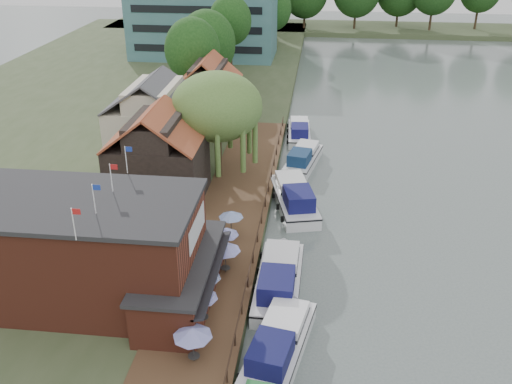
{
  "coord_description": "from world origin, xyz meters",
  "views": [
    {
      "loc": [
        -0.98,
        -31.25,
        24.6
      ],
      "look_at": [
        -6.0,
        12.0,
        3.0
      ],
      "focal_mm": 40.0,
      "sensor_mm": 36.0,
      "label": 1
    }
  ],
  "objects_px": {
    "umbrella_5": "(231,224)",
    "pub": "(111,251)",
    "willow": "(217,127)",
    "umbrella_2": "(206,286)",
    "cottage_a": "(158,154)",
    "umbrella_1": "(202,306)",
    "umbrella_3": "(225,258)",
    "cottage_b": "(155,116)",
    "umbrella_0": "(193,345)",
    "cruiser_4": "(299,129)",
    "cruiser_0": "(279,340)",
    "hotel_block": "(204,21)",
    "cruiser_1": "(279,275)",
    "cruiser_2": "(294,194)",
    "cruiser_3": "(303,156)",
    "umbrella_4": "(225,242)",
    "cottage_c": "(209,93)"
  },
  "relations": [
    {
      "from": "willow",
      "to": "cruiser_1",
      "type": "distance_m",
      "value": 18.8
    },
    {
      "from": "umbrella_0",
      "to": "umbrella_1",
      "type": "height_order",
      "value": "same"
    },
    {
      "from": "hotel_block",
      "to": "umbrella_5",
      "type": "xyz_separation_m",
      "value": [
        14.54,
        -62.5,
        -4.86
      ]
    },
    {
      "from": "umbrella_1",
      "to": "umbrella_2",
      "type": "bearing_deg",
      "value": 95.68
    },
    {
      "from": "cruiser_0",
      "to": "cruiser_1",
      "type": "distance_m",
      "value": 6.71
    },
    {
      "from": "umbrella_3",
      "to": "cruiser_1",
      "type": "bearing_deg",
      "value": -3.36
    },
    {
      "from": "cruiser_0",
      "to": "umbrella_1",
      "type": "bearing_deg",
      "value": 175.88
    },
    {
      "from": "umbrella_2",
      "to": "cruiser_0",
      "type": "distance_m",
      "value": 6.29
    },
    {
      "from": "umbrella_2",
      "to": "cruiser_2",
      "type": "height_order",
      "value": "umbrella_2"
    },
    {
      "from": "cottage_b",
      "to": "cottage_c",
      "type": "relative_size",
      "value": 1.13
    },
    {
      "from": "cottage_a",
      "to": "cruiser_2",
      "type": "bearing_deg",
      "value": 6.39
    },
    {
      "from": "willow",
      "to": "umbrella_5",
      "type": "bearing_deg",
      "value": -75.18
    },
    {
      "from": "umbrella_1",
      "to": "umbrella_4",
      "type": "distance_m",
      "value": 7.79
    },
    {
      "from": "umbrella_1",
      "to": "cruiser_2",
      "type": "distance_m",
      "value": 19.0
    },
    {
      "from": "cottage_b",
      "to": "cruiser_1",
      "type": "bearing_deg",
      "value": -55.68
    },
    {
      "from": "umbrella_2",
      "to": "cruiser_1",
      "type": "relative_size",
      "value": 0.22
    },
    {
      "from": "umbrella_4",
      "to": "cruiser_1",
      "type": "distance_m",
      "value": 4.99
    },
    {
      "from": "umbrella_2",
      "to": "cruiser_4",
      "type": "relative_size",
      "value": 0.26
    },
    {
      "from": "umbrella_3",
      "to": "cruiser_4",
      "type": "xyz_separation_m",
      "value": [
        3.89,
        30.52,
        -1.2
      ]
    },
    {
      "from": "umbrella_1",
      "to": "umbrella_3",
      "type": "xyz_separation_m",
      "value": [
        0.52,
        5.61,
        0.0
      ]
    },
    {
      "from": "umbrella_1",
      "to": "hotel_block",
      "type": "bearing_deg",
      "value": 101.13
    },
    {
      "from": "umbrella_4",
      "to": "umbrella_5",
      "type": "bearing_deg",
      "value": 89.16
    },
    {
      "from": "hotel_block",
      "to": "umbrella_0",
      "type": "distance_m",
      "value": 78.06
    },
    {
      "from": "willow",
      "to": "cruiser_4",
      "type": "xyz_separation_m",
      "value": [
        7.27,
        14.12,
        -5.13
      ]
    },
    {
      "from": "cottage_b",
      "to": "cruiser_4",
      "type": "relative_size",
      "value": 1.06
    },
    {
      "from": "cottage_c",
      "to": "cruiser_3",
      "type": "relative_size",
      "value": 0.91
    },
    {
      "from": "cottage_b",
      "to": "umbrella_0",
      "type": "xyz_separation_m",
      "value": [
        10.54,
        -30.54,
        -2.96
      ]
    },
    {
      "from": "willow",
      "to": "umbrella_2",
      "type": "xyz_separation_m",
      "value": [
        2.64,
        -19.86,
        -3.93
      ]
    },
    {
      "from": "hotel_block",
      "to": "willow",
      "type": "relative_size",
      "value": 2.44
    },
    {
      "from": "umbrella_1",
      "to": "cottage_c",
      "type": "bearing_deg",
      "value": 100.01
    },
    {
      "from": "umbrella_5",
      "to": "cruiser_4",
      "type": "height_order",
      "value": "umbrella_5"
    },
    {
      "from": "umbrella_3",
      "to": "cruiser_3",
      "type": "distance_m",
      "value": 22.89
    },
    {
      "from": "cruiser_0",
      "to": "cruiser_1",
      "type": "relative_size",
      "value": 0.95
    },
    {
      "from": "pub",
      "to": "cottage_b",
      "type": "distance_m",
      "value": 25.33
    },
    {
      "from": "cottage_b",
      "to": "cruiser_0",
      "type": "xyz_separation_m",
      "value": [
        15.29,
        -28.32,
        -4.03
      ]
    },
    {
      "from": "umbrella_0",
      "to": "cruiser_3",
      "type": "bearing_deg",
      "value": 80.93
    },
    {
      "from": "umbrella_5",
      "to": "pub",
      "type": "bearing_deg",
      "value": -127.58
    },
    {
      "from": "cottage_a",
      "to": "pub",
      "type": "bearing_deg",
      "value": -86.19
    },
    {
      "from": "cottage_c",
      "to": "cruiser_3",
      "type": "distance_m",
      "value": 14.67
    },
    {
      "from": "umbrella_4",
      "to": "cruiser_1",
      "type": "xyz_separation_m",
      "value": [
        4.26,
        -2.4,
        -0.99
      ]
    },
    {
      "from": "umbrella_0",
      "to": "hotel_block",
      "type": "bearing_deg",
      "value": 100.75
    },
    {
      "from": "cruiser_1",
      "to": "umbrella_3",
      "type": "bearing_deg",
      "value": 177.37
    },
    {
      "from": "umbrella_2",
      "to": "cruiser_3",
      "type": "xyz_separation_m",
      "value": [
        5.42,
        25.84,
        -1.17
      ]
    },
    {
      "from": "umbrella_1",
      "to": "cruiser_0",
      "type": "bearing_deg",
      "value": -14.9
    },
    {
      "from": "cottage_c",
      "to": "umbrella_0",
      "type": "height_order",
      "value": "cottage_c"
    },
    {
      "from": "cottage_a",
      "to": "cottage_b",
      "type": "height_order",
      "value": "same"
    },
    {
      "from": "pub",
      "to": "cottage_a",
      "type": "relative_size",
      "value": 2.33
    },
    {
      "from": "willow",
      "to": "cruiser_1",
      "type": "height_order",
      "value": "willow"
    },
    {
      "from": "umbrella_2",
      "to": "cruiser_3",
      "type": "bearing_deg",
      "value": 78.15
    },
    {
      "from": "cottage_b",
      "to": "willow",
      "type": "distance_m",
      "value": 9.07
    }
  ]
}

